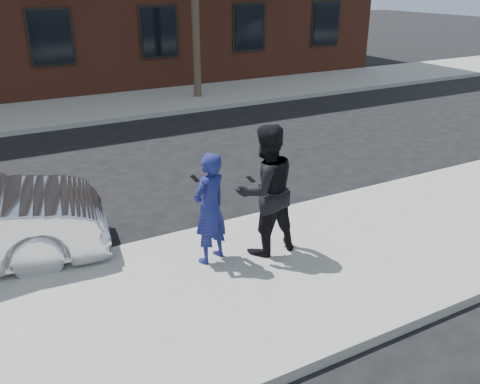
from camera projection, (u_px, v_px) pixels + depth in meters
ground at (227, 285)px, 7.21m from camera, size 100.00×100.00×0.00m
near_sidewalk at (236, 289)px, 6.98m from camera, size 50.00×3.50×0.15m
near_curb at (185, 235)px, 8.43m from camera, size 50.00×0.10×0.15m
far_sidewalk at (67, 111)px, 16.27m from camera, size 50.00×3.50×0.15m
far_curb at (79, 124)px, 14.82m from camera, size 50.00×0.10×0.15m
man_hoodie at (210, 208)px, 7.25m from camera, size 0.71×0.60×1.67m
man_peacoat at (266, 190)px, 7.45m from camera, size 0.98×0.76×1.99m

